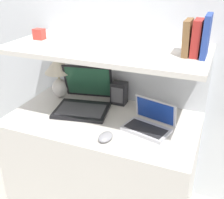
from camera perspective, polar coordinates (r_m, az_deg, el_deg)
name	(u,v)px	position (r m, az deg, el deg)	size (l,w,h in m)	color
wall_back	(125,30)	(1.93, 2.56, 14.02)	(6.00, 0.05, 2.40)	silver
desk	(103,165)	(1.96, -1.87, -13.13)	(1.18, 0.64, 0.72)	silver
back_riser	(121,116)	(2.11, 1.82, -3.33)	(1.18, 0.04, 1.13)	silver
shelf	(106,49)	(1.66, -1.23, 10.28)	(1.18, 0.58, 0.03)	silver
table_lamp	(58,71)	(2.02, -10.84, 5.64)	(0.19, 0.19, 0.30)	white
laptop_large	(84,100)	(1.88, -5.72, -0.18)	(0.40, 0.41, 0.27)	black
laptop_small	(149,123)	(1.65, 7.55, -4.85)	(0.30, 0.25, 0.17)	silver
computer_mouse	(106,137)	(1.55, -1.31, -7.59)	(0.08, 0.11, 0.03)	#99999E
router_box	(119,93)	(1.92, 1.48, 1.33)	(0.10, 0.09, 0.15)	black
book_blue	(206,36)	(1.50, 18.63, 12.12)	(0.03, 0.16, 0.21)	#284293
book_red	(197,38)	(1.51, 16.87, 11.87)	(0.04, 0.13, 0.18)	#A82823
book_brown	(187,38)	(1.51, 15.09, 12.04)	(0.04, 0.14, 0.18)	brown
shelf_gadget	(39,34)	(1.87, -14.57, 12.74)	(0.07, 0.05, 0.07)	#CC3D33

